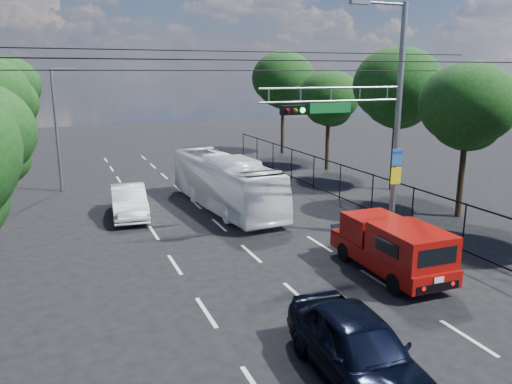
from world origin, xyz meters
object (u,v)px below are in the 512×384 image
red_pickup (391,246)px  navy_hatchback (359,349)px  signal_mast (373,113)px  white_van (129,202)px  white_bus (225,182)px

red_pickup → navy_hatchback: size_ratio=1.10×
signal_mast → white_van: (-8.88, 6.99, -4.49)m
red_pickup → signal_mast: bearing=67.1°
navy_hatchback → white_bus: size_ratio=0.49×
signal_mast → red_pickup: 5.78m
red_pickup → white_van: size_ratio=1.15×
navy_hatchback → red_pickup: bearing=51.0°
signal_mast → white_van: signal_mast is taller
navy_hatchback → white_bus: white_bus is taller
red_pickup → white_van: bearing=124.7°
navy_hatchback → white_bus: bearing=86.5°
white_bus → white_van: 4.86m
red_pickup → navy_hatchback: (-4.52, -4.85, -0.21)m
signal_mast → navy_hatchback: (-6.05, -8.48, -4.43)m
white_van → white_bus: bearing=1.3°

